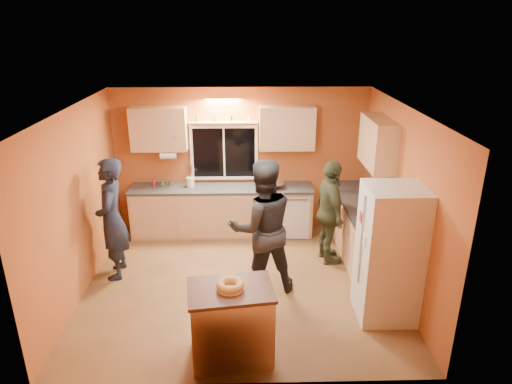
{
  "coord_description": "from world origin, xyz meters",
  "views": [
    {
      "loc": [
        0.07,
        -5.87,
        3.7
      ],
      "look_at": [
        0.23,
        0.4,
        1.3
      ],
      "focal_mm": 32.0,
      "sensor_mm": 36.0,
      "label": 1
    }
  ],
  "objects_px": {
    "person_center": "(262,227)",
    "person_left": "(112,219)",
    "person_right": "(330,213)",
    "island": "(231,323)",
    "refrigerator": "(389,254)"
  },
  "relations": [
    {
      "from": "island",
      "to": "person_right",
      "type": "xyz_separation_m",
      "value": [
        1.5,
        2.21,
        0.38
      ]
    },
    {
      "from": "person_right",
      "to": "refrigerator",
      "type": "bearing_deg",
      "value": -169.17
    },
    {
      "from": "person_center",
      "to": "person_right",
      "type": "distance_m",
      "value": 1.36
    },
    {
      "from": "person_center",
      "to": "person_left",
      "type": "bearing_deg",
      "value": -24.91
    },
    {
      "from": "island",
      "to": "person_left",
      "type": "distance_m",
      "value": 2.64
    },
    {
      "from": "island",
      "to": "person_center",
      "type": "height_order",
      "value": "person_center"
    },
    {
      "from": "island",
      "to": "person_right",
      "type": "height_order",
      "value": "person_right"
    },
    {
      "from": "person_center",
      "to": "person_right",
      "type": "xyz_separation_m",
      "value": [
        1.1,
        0.79,
        -0.14
      ]
    },
    {
      "from": "person_left",
      "to": "island",
      "type": "bearing_deg",
      "value": 37.45
    },
    {
      "from": "island",
      "to": "person_center",
      "type": "bearing_deg",
      "value": 66.31
    },
    {
      "from": "refrigerator",
      "to": "person_right",
      "type": "relative_size",
      "value": 1.06
    },
    {
      "from": "person_right",
      "to": "island",
      "type": "bearing_deg",
      "value": 137.75
    },
    {
      "from": "person_left",
      "to": "person_right",
      "type": "relative_size",
      "value": 1.09
    },
    {
      "from": "refrigerator",
      "to": "island",
      "type": "height_order",
      "value": "refrigerator"
    },
    {
      "from": "island",
      "to": "person_right",
      "type": "distance_m",
      "value": 2.7
    }
  ]
}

